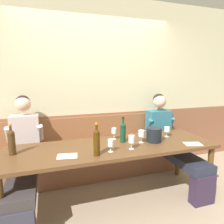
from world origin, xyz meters
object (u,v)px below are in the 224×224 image
object	(u,v)px
wine_bottle_clear_water	(123,132)
wine_glass_right_end	(141,134)
person_center_left_seat	(24,153)
wine_glass_center_front	(167,130)
wall_bench	(99,159)
person_right_seat	(169,137)
wine_glass_center_rear	(111,143)
wine_glass_near_bucket	(132,140)
wine_bottle_green_tall	(97,141)
ice_bucket	(154,135)
wine_glass_mid_left	(114,131)
dining_table	(113,151)
wine_bottle_amber_mid	(12,141)

from	to	relation	value
wine_bottle_clear_water	wine_glass_right_end	world-z (taller)	wine_bottle_clear_water
person_center_left_seat	wine_glass_center_front	xyz separation A→B (m)	(1.88, -0.24, 0.20)
wall_bench	wine_bottle_clear_water	world-z (taller)	wine_bottle_clear_water
person_right_seat	wine_glass_center_rear	xyz separation A→B (m)	(-1.14, -0.54, 0.20)
wine_glass_near_bucket	wine_glass_center_front	xyz separation A→B (m)	(0.67, 0.29, -0.01)
wine_glass_right_end	wine_bottle_green_tall	bearing A→B (deg)	-160.37
wine_bottle_clear_water	ice_bucket	bearing A→B (deg)	-15.92
person_right_seat	wine_glass_right_end	distance (m)	0.79
wine_glass_right_end	wine_glass_mid_left	distance (m)	0.37
wine_bottle_green_tall	wine_glass_center_rear	bearing A→B (deg)	16.09
wall_bench	wine_bottle_clear_water	bearing A→B (deg)	-75.54
wine_glass_center_front	wine_glass_near_bucket	bearing A→B (deg)	-156.29
wine_glass_center_rear	dining_table	bearing A→B (deg)	63.26
dining_table	wine_bottle_amber_mid	xyz separation A→B (m)	(-1.13, 0.07, 0.22)
person_right_seat	ice_bucket	xyz separation A→B (m)	(-0.49, -0.38, 0.20)
person_center_left_seat	wine_glass_near_bucket	xyz separation A→B (m)	(1.22, -0.54, 0.21)
wine_bottle_amber_mid	wine_glass_center_front	xyz separation A→B (m)	(1.96, 0.04, -0.05)
wine_glass_right_end	wine_bottle_amber_mid	bearing A→B (deg)	177.00
wine_glass_near_bucket	wine_glass_right_end	distance (m)	0.27
person_center_left_seat	person_right_seat	size ratio (longest dim) A/B	1.03
person_center_left_seat	wine_glass_right_end	xyz separation A→B (m)	(1.43, -0.36, 0.21)
dining_table	wine_glass_near_bucket	xyz separation A→B (m)	(0.16, -0.19, 0.19)
wine_bottle_amber_mid	wine_glass_right_end	distance (m)	1.51
wine_bottle_amber_mid	wine_glass_near_bucket	xyz separation A→B (m)	(1.29, -0.25, -0.03)
wall_bench	ice_bucket	distance (m)	1.06
person_right_seat	wine_glass_center_front	size ratio (longest dim) A/B	9.20
wine_glass_mid_left	wine_glass_near_bucket	bearing A→B (deg)	-79.89
wine_glass_right_end	wall_bench	bearing A→B (deg)	117.61
wine_bottle_clear_water	wine_glass_right_end	distance (m)	0.24
person_right_seat	wine_bottle_clear_water	bearing A→B (deg)	-163.18
wine_bottle_amber_mid	wine_glass_near_bucket	distance (m)	1.32
wine_bottle_amber_mid	wine_glass_center_rear	size ratio (longest dim) A/B	2.35
wine_bottle_amber_mid	wine_bottle_green_tall	size ratio (longest dim) A/B	0.95
dining_table	wine_glass_center_front	size ratio (longest dim) A/B	18.14
wall_bench	wine_glass_mid_left	bearing A→B (deg)	-79.63
dining_table	wine_glass_mid_left	xyz separation A→B (m)	(0.09, 0.23, 0.18)
wine_bottle_clear_water	person_right_seat	bearing A→B (deg)	16.82
ice_bucket	wine_bottle_amber_mid	distance (m)	1.68
wine_bottle_green_tall	wine_glass_right_end	xyz separation A→B (m)	(0.64, 0.23, -0.04)
dining_table	wine_glass_center_rear	bearing A→B (deg)	-116.74
wall_bench	wine_glass_near_bucket	world-z (taller)	wall_bench
wine_glass_right_end	wine_glass_center_rear	world-z (taller)	wine_glass_right_end
wine_glass_center_front	wine_glass_mid_left	bearing A→B (deg)	170.98
wine_glass_center_rear	wine_bottle_green_tall	bearing A→B (deg)	-163.91
person_right_seat	wine_glass_near_bucket	xyz separation A→B (m)	(-0.88, -0.54, 0.22)
dining_table	wine_bottle_amber_mid	bearing A→B (deg)	176.59
person_center_left_seat	wine_glass_right_end	size ratio (longest dim) A/B	8.17
wall_bench	dining_table	distance (m)	0.80
dining_table	wine_bottle_clear_water	xyz separation A→B (m)	(0.16, 0.09, 0.21)
person_center_left_seat	wine_bottle_green_tall	xyz separation A→B (m)	(0.79, -0.59, 0.25)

